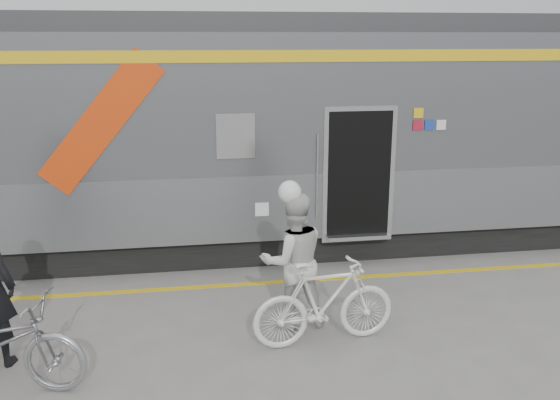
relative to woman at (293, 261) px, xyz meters
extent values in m
plane|color=slate|center=(-0.73, -0.73, -0.91)|extent=(90.00, 90.00, 0.00)
cube|color=black|center=(-0.76, 3.47, -0.66)|extent=(24.00, 2.70, 0.50)
cube|color=#9EA0A5|center=(-0.76, 3.47, 0.14)|extent=(24.00, 3.00, 1.10)
cube|color=slate|center=(-0.76, 3.47, 1.79)|extent=(24.00, 3.00, 2.20)
cube|color=#38383A|center=(-0.76, 3.47, 3.04)|extent=(24.00, 2.64, 0.30)
cube|color=gold|center=(-0.76, 1.96, 2.54)|extent=(24.00, 0.02, 0.18)
cube|color=red|center=(-2.56, 1.96, 1.59)|extent=(1.96, 0.01, 2.19)
cube|color=black|center=(-0.56, 1.96, 1.34)|extent=(0.55, 0.02, 0.65)
cube|color=black|center=(1.44, 2.17, 0.64)|extent=(1.05, 0.45, 2.10)
cube|color=silver|center=(1.44, 1.96, 0.64)|extent=(1.20, 0.02, 2.25)
cylinder|color=silver|center=(0.74, 1.94, 0.64)|extent=(0.04, 0.04, 1.40)
cube|color=silver|center=(1.44, 1.92, -0.39)|extent=(1.05, 0.25, 0.06)
cube|color=gold|center=(2.39, 1.95, 1.64)|extent=(0.16, 0.01, 0.16)
cube|color=#B3142C|center=(2.39, 1.95, 1.44)|extent=(0.16, 0.01, 0.16)
cube|color=#1939A7|center=(2.59, 1.95, 1.44)|extent=(0.16, 0.01, 0.16)
cube|color=silver|center=(2.79, 1.95, 1.44)|extent=(0.16, 0.01, 0.16)
cube|color=silver|center=(-0.16, 1.95, 0.14)|extent=(0.22, 0.01, 0.22)
cube|color=gold|center=(-0.73, 1.42, -0.91)|extent=(24.00, 0.12, 0.01)
imported|color=silver|center=(0.00, 0.00, 0.00)|extent=(0.96, 0.78, 1.83)
imported|color=white|center=(0.30, -0.55, -0.36)|extent=(1.89, 0.72, 1.11)
sphere|color=white|center=(0.00, 0.00, 1.06)|extent=(0.29, 0.29, 0.29)
camera|label=1|loc=(-1.29, -7.12, 2.83)|focal=38.00mm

